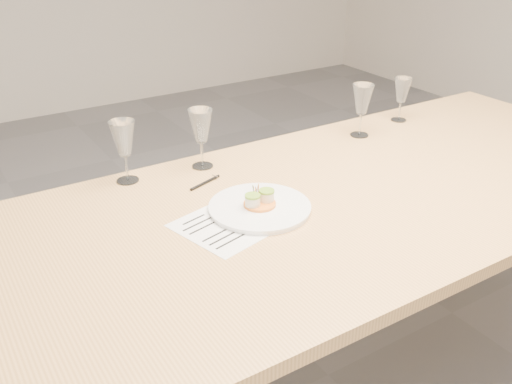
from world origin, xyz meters
TOP-DOWN VIEW (x-y plane):
  - ground at (0.00, 0.00)m, footprint 7.00×7.00m
  - dining_table at (0.00, 0.00)m, footprint 2.40×1.00m
  - dinner_plate at (-0.27, 0.04)m, footprint 0.30×0.30m
  - recipe_sheet at (-0.42, 0.01)m, footprint 0.25×0.29m
  - ballpoint_pen at (-0.33, 0.28)m, footprint 0.12×0.05m
  - wine_glass_0 at (-0.53, 0.43)m, footprint 0.08×0.08m
  - wine_glass_1 at (-0.27, 0.40)m, footprint 0.08×0.08m
  - wine_glass_2 at (0.37, 0.34)m, footprint 0.08×0.08m
  - wine_glass_3 at (0.62, 0.38)m, footprint 0.07×0.07m

SIDE VIEW (x-z plane):
  - ground at x=0.00m, z-range 0.00..0.00m
  - dining_table at x=0.00m, z-range 0.31..1.06m
  - recipe_sheet at x=-0.42m, z-range 0.75..0.75m
  - ballpoint_pen at x=-0.33m, z-range 0.75..0.76m
  - dinner_plate at x=-0.27m, z-range 0.72..0.80m
  - wine_glass_3 at x=0.62m, z-range 0.79..0.96m
  - wine_glass_2 at x=0.37m, z-range 0.79..0.99m
  - wine_glass_1 at x=-0.27m, z-range 0.79..0.99m
  - wine_glass_0 at x=-0.53m, z-range 0.79..0.99m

